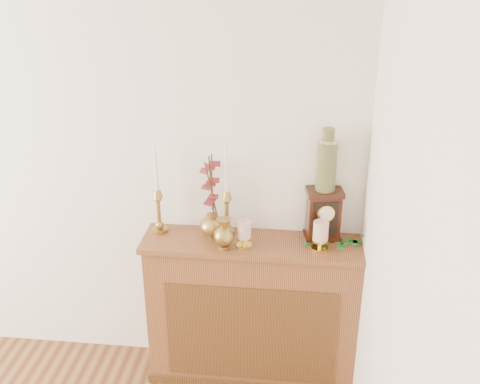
# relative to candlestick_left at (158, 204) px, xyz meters

# --- Properties ---
(console_shelf) EXTENTS (1.24, 0.34, 0.93)m
(console_shelf) POSITION_rel_candlestick_left_xyz_m (0.54, -0.05, -0.67)
(console_shelf) COLOR brown
(console_shelf) RESTS_ON ground
(candlestick_left) EXTENTS (0.09, 0.09, 0.53)m
(candlestick_left) POSITION_rel_candlestick_left_xyz_m (0.00, 0.00, 0.00)
(candlestick_left) COLOR #A88C43
(candlestick_left) RESTS_ON console_shelf
(candlestick_center) EXTENTS (0.09, 0.09, 0.53)m
(candlestick_center) POSITION_rel_candlestick_left_xyz_m (0.38, 0.02, -0.00)
(candlestick_center) COLOR #A88C43
(candlestick_center) RESTS_ON console_shelf
(bud_vase) EXTENTS (0.11, 0.11, 0.18)m
(bud_vase) POSITION_rel_candlestick_left_xyz_m (0.39, -0.15, -0.09)
(bud_vase) COLOR #A88C43
(bud_vase) RESTS_ON console_shelf
(ginger_jar) EXTENTS (0.21, 0.22, 0.51)m
(ginger_jar) POSITION_rel_candlestick_left_xyz_m (0.30, 0.02, 0.05)
(ginger_jar) COLOR #A88C43
(ginger_jar) RESTS_ON console_shelf
(pillar_candle_left) EXTENTS (0.09, 0.09, 0.17)m
(pillar_candle_left) POSITION_rel_candlestick_left_xyz_m (0.50, -0.12, -0.09)
(pillar_candle_left) COLOR #E2C64F
(pillar_candle_left) RESTS_ON console_shelf
(pillar_candle_right) EXTENTS (0.09, 0.09, 0.18)m
(pillar_candle_right) POSITION_rel_candlestick_left_xyz_m (0.90, -0.10, -0.08)
(pillar_candle_right) COLOR #E2C64F
(pillar_candle_right) RESTS_ON console_shelf
(ivy_garland) EXTENTS (0.38, 0.16, 0.07)m
(ivy_garland) POSITION_rel_candlestick_left_xyz_m (0.96, -0.02, -0.16)
(ivy_garland) COLOR #266427
(ivy_garland) RESTS_ON console_shelf
(mantel_clock) EXTENTS (0.22, 0.17, 0.29)m
(mantel_clock) POSITION_rel_candlestick_left_xyz_m (0.92, 0.03, -0.03)
(mantel_clock) COLOR #38190B
(mantel_clock) RESTS_ON console_shelf
(ceramic_vase) EXTENTS (0.11, 0.11, 0.35)m
(ceramic_vase) POSITION_rel_candlestick_left_xyz_m (0.92, 0.03, 0.27)
(ceramic_vase) COLOR #1C3827
(ceramic_vase) RESTS_ON mantel_clock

